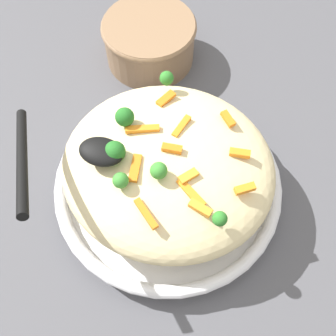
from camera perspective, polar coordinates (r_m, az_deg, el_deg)
name	(u,v)px	position (r m, az deg, el deg)	size (l,w,h in m)	color
ground_plane	(168,191)	(0.59, 0.00, -3.40)	(2.40, 2.40, 0.00)	#4C4C51
serving_bowl	(168,185)	(0.57, 0.00, -2.47)	(0.33, 0.33, 0.04)	silver
pasta_mound	(168,166)	(0.52, 0.00, 0.22)	(0.29, 0.27, 0.09)	beige
carrot_piece_0	(188,176)	(0.47, 2.97, -1.19)	(0.02, 0.01, 0.01)	orange
carrot_piece_1	(200,208)	(0.46, 4.72, -5.83)	(0.03, 0.01, 0.01)	orange
carrot_piece_2	(149,214)	(0.45, -2.78, -6.77)	(0.04, 0.01, 0.01)	orange
carrot_piece_3	(166,99)	(0.54, -0.30, 10.06)	(0.03, 0.01, 0.01)	orange
carrot_piece_4	(172,148)	(0.48, 0.60, 2.91)	(0.03, 0.01, 0.01)	orange
carrot_piece_5	(181,127)	(0.50, 1.96, 6.02)	(0.04, 0.01, 0.01)	orange
carrot_piece_6	(142,129)	(0.50, -3.74, 5.67)	(0.04, 0.01, 0.01)	orange
carrot_piece_7	(191,193)	(0.46, 3.35, -3.65)	(0.04, 0.01, 0.01)	orange
carrot_piece_8	(245,189)	(0.47, 11.12, -2.96)	(0.02, 0.01, 0.01)	orange
carrot_piece_9	(135,168)	(0.47, -4.78, -0.01)	(0.04, 0.01, 0.01)	orange
carrot_piece_10	(228,119)	(0.52, 8.72, 7.10)	(0.02, 0.01, 0.01)	orange
carrot_piece_11	(240,153)	(0.50, 10.41, 2.15)	(0.03, 0.01, 0.01)	orange
broccoli_floret_0	(158,170)	(0.46, -1.53, -0.36)	(0.02, 0.02, 0.02)	#377928
broccoli_floret_1	(220,219)	(0.45, 7.54, -7.34)	(0.02, 0.02, 0.02)	#296820
broccoli_floret_2	(115,152)	(0.48, -7.76, 2.33)	(0.03, 0.03, 0.03)	#205B1C
broccoli_floret_3	(121,180)	(0.46, -6.91, -1.82)	(0.02, 0.02, 0.02)	#377928
broccoli_floret_4	(125,117)	(0.50, -6.32, 7.35)	(0.02, 0.02, 0.03)	#205B1C
broccoli_floret_5	(167,78)	(0.55, -0.20, 12.93)	(0.02, 0.02, 0.02)	#296820
serving_spoon	(72,154)	(0.47, -13.84, 2.02)	(0.15, 0.15, 0.07)	black
companion_bowl	(149,39)	(0.72, -2.72, 18.20)	(0.16, 0.16, 0.08)	#8C6B4C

